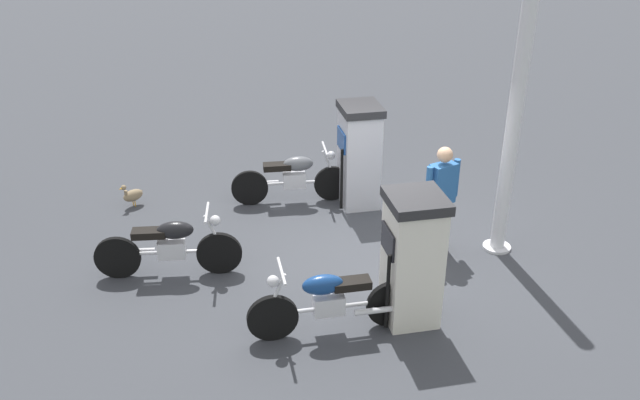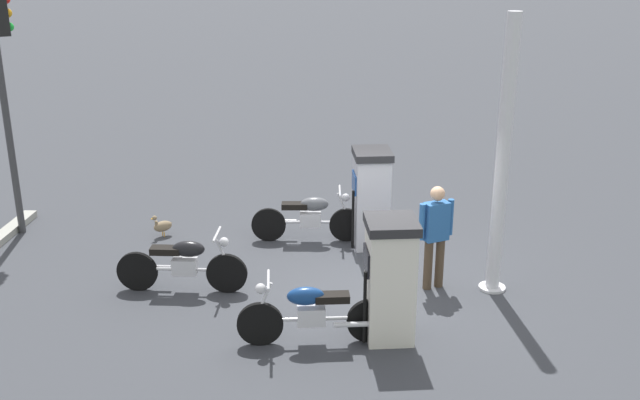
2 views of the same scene
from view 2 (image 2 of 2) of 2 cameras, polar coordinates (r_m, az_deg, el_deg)
The scene contains 10 objects.
ground_plane at distance 11.44m, azimuth 3.30°, elevation -6.45°, with size 120.00×120.00×0.00m, color #383A3F.
fuel_pump_near at distance 12.57m, azimuth 3.92°, elevation 0.17°, with size 0.67×0.77×1.68m.
fuel_pump_far at distance 9.70m, azimuth 5.33°, elevation -6.00°, with size 0.70×0.73×1.65m.
motorcycle_near_pump at distance 12.84m, azimuth -0.81°, elevation -1.22°, with size 1.94×0.56×0.93m.
motorcycle_far_pump at distance 9.68m, azimuth -0.57°, elevation -8.52°, with size 2.01×0.56×0.94m.
motorcycle_extra at distance 11.22m, azimuth -10.35°, elevation -4.73°, with size 1.95×0.56×0.94m.
attendant_person at distance 11.11m, azimuth 8.79°, elevation -2.35°, with size 0.56×0.32×1.60m.
wandering_duck at distance 13.41m, azimuth -11.91°, elevation -1.92°, with size 0.38×0.34×0.42m.
roadside_traffic_light at distance 13.68m, azimuth -22.87°, elevation 8.81°, with size 0.39×0.31×4.17m.
canopy_support_pole at distance 10.90m, azimuth 13.71°, elevation 2.69°, with size 0.40×0.40×4.06m.
Camera 2 is at (0.78, 10.27, 4.99)m, focal length 42.04 mm.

